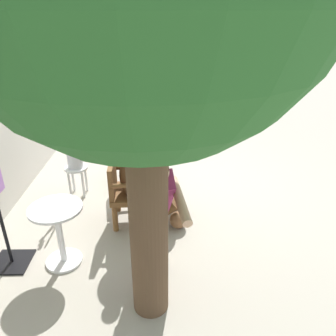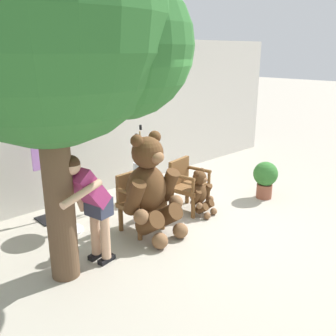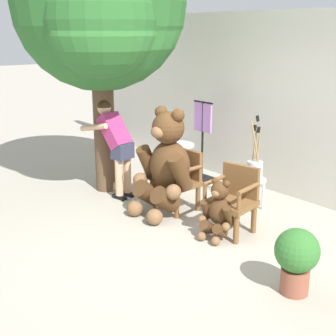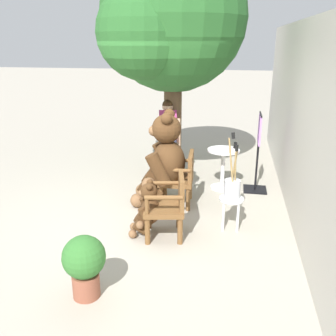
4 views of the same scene
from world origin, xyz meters
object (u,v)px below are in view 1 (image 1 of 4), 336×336
wooden_chair_left (127,190)px  teddy_bear_small (151,161)px  person_visitor (153,205)px  teddy_bear_large (146,170)px  potted_plant (170,131)px  wooden_chair_right (133,157)px  round_side_table (59,229)px  brush_bucket (74,156)px  white_stool (77,173)px

wooden_chair_left → teddy_bear_small: bearing=-14.9°
wooden_chair_left → person_visitor: size_ratio=0.58×
teddy_bear_large → person_visitor: 1.08m
person_visitor → potted_plant: person_visitor is taller
wooden_chair_left → teddy_bear_large: teddy_bear_large is taller
wooden_chair_right → wooden_chair_left: bearing=179.9°
wooden_chair_left → round_side_table: wooden_chair_left is taller
wooden_chair_right → person_visitor: (-2.10, -0.38, 0.43)m
wooden_chair_right → teddy_bear_small: bearing=-86.2°
wooden_chair_right → teddy_bear_large: size_ratio=0.57×
person_visitor → wooden_chair_left: bearing=20.0°
teddy_bear_large → potted_plant: bearing=-8.1°
teddy_bear_small → brush_bucket: (-0.37, 1.10, 0.26)m
round_side_table → potted_plant: 3.49m
teddy_bear_large → potted_plant: size_ratio=2.22×
brush_bucket → potted_plant: (1.76, -1.43, -0.24)m
wooden_chair_left → teddy_bear_small: wooden_chair_left is taller
teddy_bear_small → round_side_table: (-1.87, 0.93, 0.07)m
teddy_bear_large → round_side_table: bearing=132.1°
wooden_chair_left → potted_plant: (2.45, -0.61, -0.07)m
teddy_bear_large → teddy_bear_small: (1.05, -0.02, -0.36)m
white_stool → round_side_table: (-1.50, -0.18, 0.09)m
teddy_bear_small → round_side_table: teddy_bear_small is taller
teddy_bear_small → white_stool: teddy_bear_small is taller
teddy_bear_large → brush_bucket: teddy_bear_large is taller
white_stool → brush_bucket: (-0.00, 0.00, 0.28)m
wooden_chair_left → teddy_bear_large: size_ratio=0.57×
person_visitor → round_side_table: size_ratio=2.06×
white_stool → round_side_table: bearing=-173.3°
person_visitor → white_stool: bearing=34.5°
teddy_bear_small → potted_plant: teddy_bear_small is taller
wooden_chair_left → wooden_chair_right: 1.04m
person_visitor → white_stool: 2.19m
person_visitor → round_side_table: 1.15m
teddy_bear_large → wooden_chair_left: bearing=91.7°
teddy_bear_large → teddy_bear_small: teddy_bear_large is taller
teddy_bear_small → person_visitor: person_visitor is taller
potted_plant → wooden_chair_left: bearing=166.0°
round_side_table → potted_plant: round_side_table is taller
teddy_bear_small → teddy_bear_large: bearing=178.9°
potted_plant → wooden_chair_right: bearing=156.6°
teddy_bear_small → brush_bucket: size_ratio=0.83×
round_side_table → wooden_chair_left: bearing=-38.5°
teddy_bear_large → round_side_table: (-0.82, 0.91, -0.29)m
white_stool → brush_bucket: bearing=166.6°
white_stool → round_side_table: 1.51m
person_visitor → white_stool: size_ratio=3.22×
wooden_chair_right → white_stool: bearing=113.2°
wooden_chair_right → brush_bucket: (-0.35, 0.82, 0.17)m
person_visitor → potted_plant: size_ratio=2.18×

